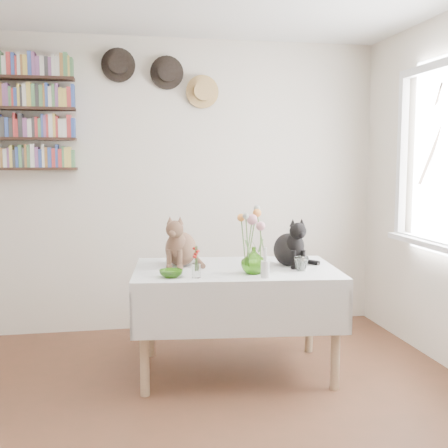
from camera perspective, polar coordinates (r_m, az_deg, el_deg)
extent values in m
cube|color=silver|center=(4.89, -7.52, 3.88)|extent=(4.04, 0.04, 2.54)
cube|color=white|center=(4.71, 17.85, 6.57)|extent=(0.06, 0.06, 1.20)
cube|color=white|center=(3.86, 1.19, -4.90)|extent=(1.46, 1.02, 0.06)
cylinder|color=tan|center=(3.59, -8.09, -11.90)|extent=(0.06, 0.06, 0.68)
cylinder|color=tan|center=(3.72, 11.27, -11.31)|extent=(0.06, 0.06, 0.68)
cylinder|color=tan|center=(4.28, -7.52, -8.87)|extent=(0.06, 0.06, 0.68)
cylinder|color=tan|center=(4.39, 8.66, -8.50)|extent=(0.06, 0.06, 0.68)
imported|color=#75C237|center=(3.64, 3.04, -3.71)|extent=(0.19, 0.19, 0.18)
imported|color=#75C237|center=(3.56, -5.40, -5.03)|extent=(0.19, 0.19, 0.05)
imported|color=white|center=(3.78, 7.84, -4.01)|extent=(0.11, 0.11, 0.09)
cylinder|color=white|center=(3.53, 4.19, -4.62)|extent=(0.05, 0.05, 0.11)
cylinder|color=white|center=(3.51, 4.20, -3.09)|extent=(0.02, 0.02, 0.09)
cylinder|color=white|center=(3.52, -2.84, -4.76)|extent=(0.06, 0.06, 0.09)
cone|color=white|center=(3.78, 8.06, -4.22)|extent=(0.05, 0.05, 0.07)
sphere|color=beige|center=(3.77, 8.07, -3.57)|extent=(0.03, 0.03, 0.03)
cylinder|color=#4C7233|center=(3.63, 2.55, -1.95)|extent=(0.01, 0.01, 0.30)
sphere|color=#CF8594|center=(3.61, 2.57, 0.41)|extent=(0.07, 0.07, 0.07)
cylinder|color=#4C7233|center=(3.62, 3.74, -2.30)|extent=(0.01, 0.01, 0.26)
sphere|color=#CF8594|center=(3.60, 3.76, -0.25)|extent=(0.06, 0.06, 0.06)
cylinder|color=#4C7233|center=(3.67, 3.85, -1.55)|extent=(0.01, 0.01, 0.34)
sphere|color=orange|center=(3.65, 3.87, 1.09)|extent=(0.06, 0.06, 0.06)
cylinder|color=#4C7233|center=(3.65, 1.99, -1.82)|extent=(0.01, 0.01, 0.31)
sphere|color=orange|center=(3.63, 2.00, 0.61)|extent=(0.05, 0.05, 0.05)
cylinder|color=#4C7233|center=(3.67, 2.87, -1.30)|extent=(0.01, 0.01, 0.37)
sphere|color=#999E93|center=(3.65, 2.89, 1.58)|extent=(0.04, 0.04, 0.04)
cylinder|color=#4C7233|center=(3.58, 2.39, -1.81)|extent=(0.01, 0.01, 0.33)
sphere|color=#999E93|center=(3.56, 2.40, 0.82)|extent=(0.04, 0.04, 0.04)
cube|color=#311D15|center=(4.84, -20.63, 5.27)|extent=(1.00, 0.16, 0.02)
cube|color=#311D15|center=(4.85, -20.74, 8.11)|extent=(1.00, 0.16, 0.02)
cube|color=#311D15|center=(4.86, -20.85, 10.93)|extent=(1.00, 0.16, 0.02)
cube|color=#311D15|center=(4.89, -20.97, 13.73)|extent=(1.00, 0.16, 0.02)
cylinder|color=black|center=(4.89, -10.69, 15.59)|extent=(0.28, 0.02, 0.28)
cylinder|color=black|center=(4.85, -10.69, 15.66)|extent=(0.16, 0.08, 0.16)
cylinder|color=black|center=(4.90, -5.83, 15.05)|extent=(0.28, 0.02, 0.28)
cylinder|color=black|center=(4.86, -5.79, 15.12)|extent=(0.16, 0.08, 0.16)
cylinder|color=tan|center=(4.91, -2.22, 13.28)|extent=(0.28, 0.02, 0.28)
cylinder|color=tan|center=(4.87, -2.15, 13.34)|extent=(0.16, 0.08, 0.16)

